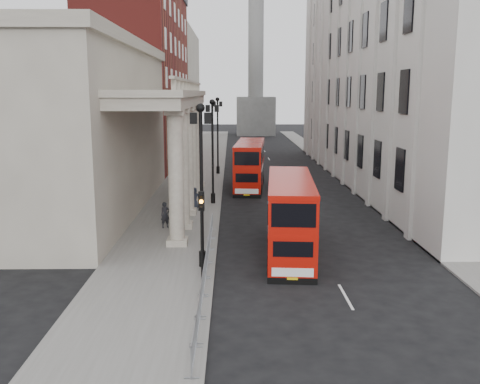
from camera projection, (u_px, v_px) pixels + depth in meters
The scene contains 19 objects.
ground at pixel (211, 297), 23.75m from camera, with size 260.00×260.00×0.00m, color black.
sidewalk_west at pixel (192, 183), 53.18m from camera, with size 6.00×140.00×0.12m, color slate.
sidewalk_east at pixel (357, 183), 53.43m from camera, with size 3.00×140.00×0.12m, color slate.
kerb at pixel (222, 183), 53.22m from camera, with size 0.20×140.00×0.14m, color slate.
portico_building at pixel (80, 132), 40.17m from camera, with size 9.00×28.00×12.00m, color gray.
brick_building at pixel (143, 76), 68.74m from camera, with size 9.00×32.00×22.00m, color maroon.
west_building_far at pixel (171, 87), 100.37m from camera, with size 9.00×30.00×20.00m, color gray.
east_building at pixel (383, 56), 53.14m from camera, with size 8.00×55.00×25.00m, color #BBB9AF.
monument_column at pixel (256, 58), 111.31m from camera, with size 8.00×8.00×54.20m.
lamp_post_south at pixel (201, 175), 26.77m from camera, with size 1.05×0.44×8.32m.
lamp_post_mid at pixel (213, 144), 42.49m from camera, with size 1.05×0.44×8.32m.
lamp_post_north at pixel (218, 130), 58.22m from camera, with size 1.05×0.44×8.32m.
traffic_light at pixel (202, 219), 25.12m from camera, with size 0.28×0.33×4.30m.
crowd_barriers at pixel (206, 267), 25.81m from camera, with size 0.50×18.75×1.10m.
bus_near at pixel (290, 215), 29.74m from camera, with size 3.17×10.09×4.29m.
bus_far at pixel (250, 164), 50.38m from camera, with size 3.31×10.31×4.38m.
pedestrian_a at pixel (165, 215), 35.34m from camera, with size 0.63×0.41×1.73m, color black.
pedestrian_b at pixel (174, 197), 41.46m from camera, with size 0.85×0.66×1.75m, color black.
pedestrian_c at pixel (194, 198), 41.06m from camera, with size 0.82×0.53×1.67m, color black.
Camera 1 is at (0.93, -22.50, 8.98)m, focal length 40.00 mm.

